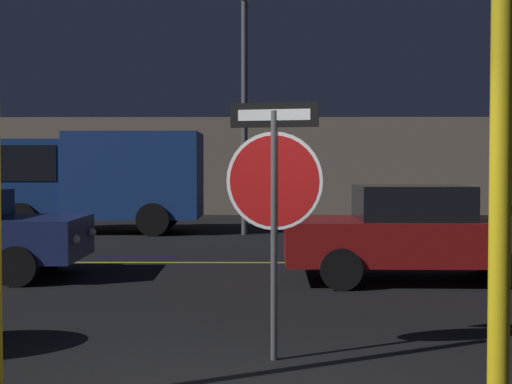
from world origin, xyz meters
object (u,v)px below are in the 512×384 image
at_px(passing_car_2, 417,233).
at_px(delivery_truck, 92,176).
at_px(yellow_pole_right, 500,194).
at_px(street_lamp, 244,74).
at_px(stop_sign, 274,182).

distance_m(passing_car_2, delivery_truck, 10.72).
relative_size(yellow_pole_right, passing_car_2, 0.73).
bearing_deg(yellow_pole_right, passing_car_2, 83.27).
distance_m(passing_car_2, street_lamp, 8.69).
xyz_separation_m(stop_sign, yellow_pole_right, (1.58, -1.30, -0.06)).
bearing_deg(yellow_pole_right, stop_sign, 140.74).
height_order(passing_car_2, street_lamp, street_lamp).
height_order(yellow_pole_right, street_lamp, street_lamp).
distance_m(yellow_pole_right, delivery_truck, 15.28).
distance_m(yellow_pole_right, passing_car_2, 5.90).
bearing_deg(delivery_truck, yellow_pole_right, -156.13).
bearing_deg(delivery_truck, street_lamp, -99.50).
height_order(stop_sign, delivery_truck, delivery_truck).
distance_m(delivery_truck, street_lamp, 4.92).
height_order(passing_car_2, delivery_truck, delivery_truck).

